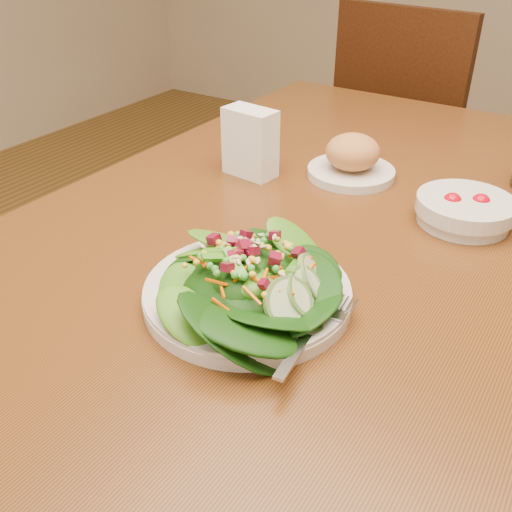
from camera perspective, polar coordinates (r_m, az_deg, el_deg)
name	(u,v)px	position (r m, az deg, el deg)	size (l,w,h in m)	color
ground_plane	(307,507)	(1.43, 5.16, -23.75)	(5.00, 5.00, 0.00)	brown
dining_table	(326,272)	(0.97, 6.97, -1.55)	(0.90, 1.40, 0.75)	brown
chair_far	(407,148)	(1.96, 14.90, 10.42)	(0.49, 0.49, 0.94)	#351709
salad_plate	(253,285)	(0.71, -0.26, -2.89)	(0.27, 0.26, 0.08)	silver
bread_plate	(352,160)	(1.06, 9.58, 9.46)	(0.16, 0.16, 0.08)	silver
tomato_bowl	(465,210)	(0.95, 20.13, 4.32)	(0.15, 0.15, 0.05)	silver
napkin_holder	(250,141)	(1.05, -0.58, 11.46)	(0.10, 0.06, 0.12)	white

